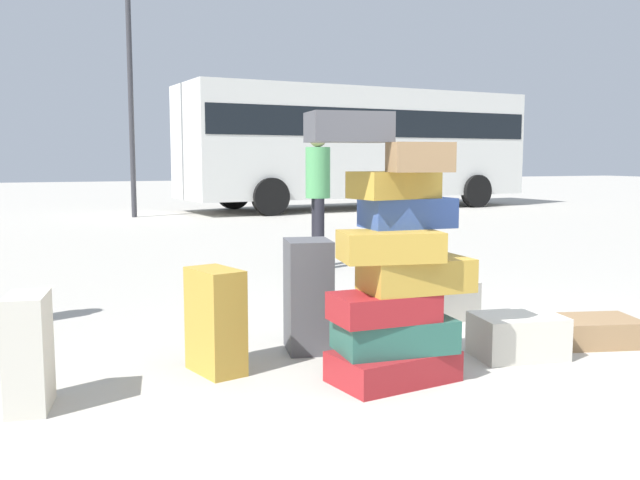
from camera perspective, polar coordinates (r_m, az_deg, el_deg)
ground_plane at (r=4.10m, az=15.18°, el=-12.70°), size 80.00×80.00×0.00m
suitcase_tower at (r=4.21m, az=6.15°, el=-2.89°), size 1.01×0.58×1.61m
suitcase_slate_white_trunk at (r=5.33m, az=3.95°, el=-6.54°), size 0.79×0.42×0.26m
suitcase_brown_foreground_near at (r=5.51m, az=21.65°, el=-6.92°), size 0.68×0.58×0.19m
suitcase_cream_upright_blue at (r=4.97m, az=15.86°, el=-7.56°), size 0.64×0.50×0.29m
suitcase_tan_right_side at (r=4.45m, az=-8.55°, el=-6.56°), size 0.33×0.45×0.66m
suitcase_cream_behind_tower at (r=4.09m, az=-22.75°, el=-8.46°), size 0.27×0.39×0.63m
suitcase_charcoal_left_side at (r=4.89m, az=-0.97°, el=-4.55°), size 0.37×0.43×0.78m
suitcase_cream_foreground_far at (r=5.95m, az=9.68°, el=-4.96°), size 0.70×0.56×0.31m
person_tourist_with_camera at (r=8.51m, az=-0.18°, el=4.49°), size 0.30×0.34×1.70m
parked_bus at (r=19.02m, az=3.06°, el=8.14°), size 9.75×3.40×3.15m
lamp_post at (r=16.79m, az=-15.33°, el=14.80°), size 0.36×0.36×5.75m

